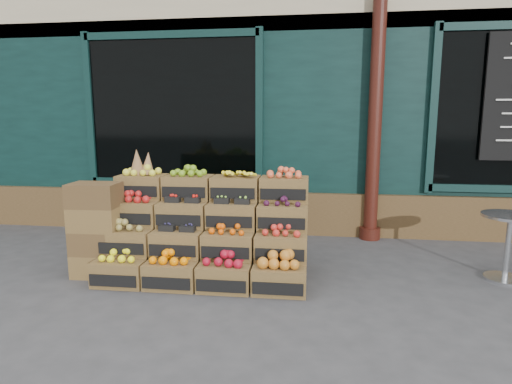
# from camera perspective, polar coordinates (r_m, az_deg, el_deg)

# --- Properties ---
(ground) EXTENTS (60.00, 60.00, 0.00)m
(ground) POSITION_cam_1_polar(r_m,az_deg,el_deg) (4.18, 1.46, -13.29)
(ground) COLOR #3C3C3E
(ground) RESTS_ON ground
(shop_facade) EXTENTS (12.00, 6.24, 4.80)m
(shop_facade) POSITION_cam_1_polar(r_m,az_deg,el_deg) (8.97, 5.26, 14.59)
(shop_facade) COLOR black
(shop_facade) RESTS_ON ground
(crate_display) EXTENTS (2.10, 1.04, 1.31)m
(crate_display) POSITION_cam_1_polar(r_m,az_deg,el_deg) (4.59, -6.49, -5.85)
(crate_display) COLOR brown
(crate_display) RESTS_ON ground
(spare_crates) EXTENTS (0.50, 0.36, 0.98)m
(spare_crates) POSITION_cam_1_polar(r_m,az_deg,el_deg) (4.76, -20.47, -4.75)
(spare_crates) COLOR brown
(spare_crates) RESTS_ON ground
(bistro_table) EXTENTS (0.55, 0.55, 0.69)m
(bistro_table) POSITION_cam_1_polar(r_m,az_deg,el_deg) (5.04, 30.61, -5.47)
(bistro_table) COLOR silver
(bistro_table) RESTS_ON ground
(shopkeeper) EXTENTS (0.84, 0.66, 2.04)m
(shopkeeper) POSITION_cam_1_polar(r_m,az_deg,el_deg) (7.06, -8.59, 4.64)
(shopkeeper) COLOR #17511C
(shopkeeper) RESTS_ON ground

